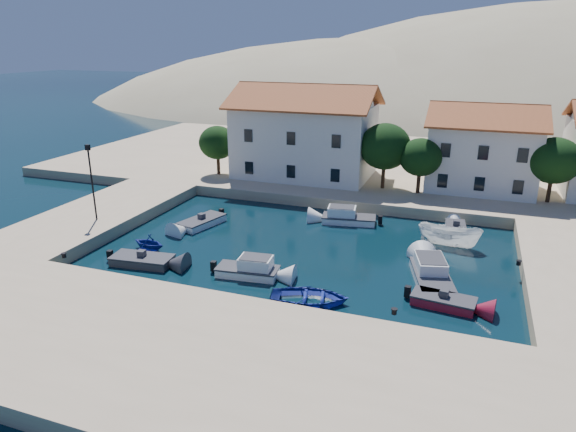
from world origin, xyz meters
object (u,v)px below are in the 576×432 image
Objects in this scene: building_mid at (483,146)px; boat_east at (448,246)px; cabin_cruiser_south at (248,269)px; rowboat_south at (310,302)px; building_left at (305,130)px; lamppost at (91,175)px; cabin_cruiser_east at (432,275)px.

boat_east is at bearing -97.49° from building_mid.
rowboat_south is (5.04, -2.12, -0.48)m from cabin_cruiser_south.
boat_east is at bearing 33.19° from cabin_cruiser_south.
building_left is 23.10m from lamppost.
cabin_cruiser_south is 5.48m from rowboat_south.
building_left is 24.56m from cabin_cruiser_south.
boat_east is (16.09, -13.50, -5.94)m from building_left.
building_left is 21.83m from boat_east.
building_mid is 2.23× the size of rowboat_south.
building_mid is 1.69× the size of lamppost.
building_mid is 28.79m from rowboat_south.
building_left reaches higher than building_mid.
lamppost is 1.32× the size of rowboat_south.
lamppost reaches higher than rowboat_south.
cabin_cruiser_east is (6.65, 5.35, 0.48)m from rowboat_south.
building_mid is at bearing -21.89° from cabin_cruiser_east.
lamppost is 16.24m from cabin_cruiser_south.
rowboat_south is 14.29m from boat_east.
rowboat_south is (8.78, -25.77, -5.94)m from building_left.
boat_east is at bearing 13.25° from lamppost.
building_left is 2.57× the size of cabin_cruiser_east.
building_left reaches higher than rowboat_south.
building_left reaches higher than cabin_cruiser_south.
rowboat_south is (-9.22, -26.77, -5.22)m from building_mid.
lamppost is at bearing 112.11° from boat_east.
building_mid is at bearing 35.45° from lamppost.
lamppost reaches higher than cabin_cruiser_south.
boat_east is at bearing -39.99° from building_left.
cabin_cruiser_south is at bearing 53.98° from rowboat_south.
cabin_cruiser_east is at bearing 9.23° from cabin_cruiser_south.
boat_east is (7.32, 12.27, 0.00)m from rowboat_south.
building_left is 2.36× the size of lamppost.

